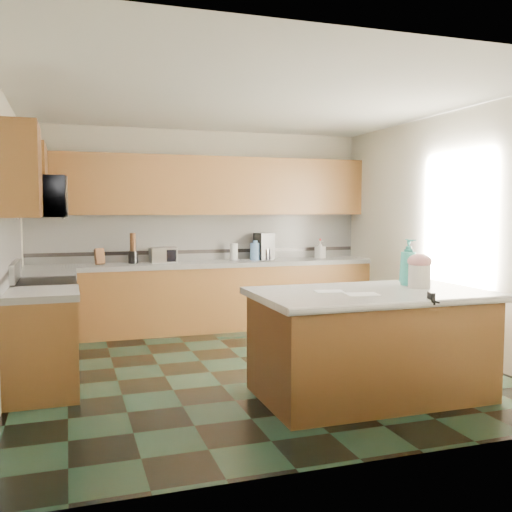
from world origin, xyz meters
name	(u,v)px	position (x,y,z in m)	size (l,w,h in m)	color
floor	(253,368)	(0.00, 0.00, 0.00)	(4.60, 4.60, 0.00)	black
ceiling	(253,99)	(0.00, 0.00, 2.70)	(4.60, 4.60, 0.00)	white
wall_back	(201,229)	(0.00, 2.32, 1.35)	(4.60, 0.04, 2.70)	beige
wall_front	(369,252)	(0.00, -2.32, 1.35)	(4.60, 0.04, 2.70)	beige
wall_left	(1,240)	(-2.32, 0.00, 1.35)	(0.04, 4.60, 2.70)	beige
wall_right	(448,233)	(2.32, 0.00, 1.35)	(0.04, 4.60, 2.70)	beige
back_base_cab	(207,298)	(0.00, 2.00, 0.43)	(4.60, 0.60, 0.86)	black
back_countertop	(207,264)	(0.00, 2.00, 0.89)	(4.60, 0.64, 0.06)	white
back_upper_cab	(204,186)	(0.00, 2.13, 1.94)	(4.60, 0.33, 0.78)	black
back_backsplash	(202,237)	(0.00, 2.29, 1.24)	(4.60, 0.02, 0.63)	silver
back_accent_band	(202,251)	(0.00, 2.28, 1.04)	(4.60, 0.01, 0.05)	black
left_base_cab_rear	(48,316)	(-2.00, 1.29, 0.43)	(0.60, 0.82, 0.86)	black
left_counter_rear	(46,275)	(-2.00, 1.29, 0.89)	(0.64, 0.82, 0.06)	white
left_base_cab_front	(42,347)	(-2.00, -0.24, 0.43)	(0.60, 0.72, 0.86)	black
left_counter_front	(40,294)	(-2.00, -0.24, 0.89)	(0.64, 0.72, 0.06)	white
left_backsplash	(11,249)	(-2.29, 0.55, 1.24)	(0.02, 2.30, 0.63)	silver
left_accent_band	(12,269)	(-2.28, 0.55, 1.04)	(0.01, 2.30, 0.05)	black
left_upper_cab_rear	(31,181)	(-2.13, 1.42, 1.94)	(0.33, 1.09, 0.78)	black
left_upper_cab_front	(19,171)	(-2.13, -0.24, 1.94)	(0.33, 0.72, 0.78)	black
range_body	(45,329)	(-2.00, 0.50, 0.44)	(0.60, 0.76, 0.88)	#B7B7BC
range_oven_door	(76,331)	(-1.71, 0.50, 0.40)	(0.02, 0.68, 0.55)	black
range_cooktop	(44,283)	(-2.00, 0.50, 0.90)	(0.62, 0.78, 0.04)	black
range_handle	(78,293)	(-1.68, 0.50, 0.78)	(0.02, 0.02, 0.66)	#B7B7BC
range_backguard	(15,271)	(-2.26, 0.50, 1.02)	(0.06, 0.76, 0.18)	#B7B7BC
microwave	(41,198)	(-2.00, 0.50, 1.73)	(0.73, 0.50, 0.41)	#B7B7BC
island_base	(370,347)	(0.69, -1.14, 0.43)	(1.89, 1.08, 0.86)	black
island_top	(370,294)	(0.69, -1.14, 0.89)	(1.99, 1.18, 0.06)	white
island_bullnose	(410,305)	(0.69, -1.73, 0.89)	(0.06, 0.06, 1.99)	white
treat_jar	(419,276)	(1.21, -1.10, 1.02)	(0.20, 0.20, 0.20)	white
treat_jar_lid	(420,261)	(1.21, -1.10, 1.16)	(0.22, 0.22, 0.13)	#D78C8D
treat_jar_knob	(420,256)	(1.21, -1.10, 1.20)	(0.02, 0.02, 0.07)	tan
treat_jar_knob_end_l	(416,256)	(1.17, -1.10, 1.20)	(0.04, 0.04, 0.04)	tan
treat_jar_knob_end_r	(423,256)	(1.24, -1.10, 1.20)	(0.04, 0.04, 0.04)	tan
soap_bottle_island	(408,262)	(1.21, -0.91, 1.13)	(0.16, 0.16, 0.43)	teal
paper_sheet_a	(362,294)	(0.52, -1.30, 0.92)	(0.27, 0.20, 0.00)	white
paper_sheet_b	(329,291)	(0.34, -1.06, 0.92)	(0.24, 0.18, 0.00)	white
clamp_body	(431,298)	(0.90, -1.71, 0.93)	(0.03, 0.10, 0.09)	black
clamp_handle	(436,302)	(0.90, -1.77, 0.91)	(0.02, 0.02, 0.07)	black
knife_block	(99,257)	(-1.39, 2.05, 1.02)	(0.11, 0.09, 0.20)	#472814
utensil_crock	(133,257)	(-0.96, 2.08, 1.00)	(0.13, 0.13, 0.16)	black
utensil_bundle	(133,242)	(-0.96, 2.08, 1.20)	(0.07, 0.07, 0.24)	#472814
toaster_oven	(163,255)	(-0.58, 2.05, 1.02)	(0.34, 0.23, 0.20)	#B7B7BC
toaster_oven_door	(165,256)	(-0.58, 1.94, 1.02)	(0.30, 0.01, 0.16)	black
paper_towel	(234,252)	(0.41, 2.10, 1.04)	(0.10, 0.10, 0.23)	white
paper_towel_base	(234,260)	(0.41, 2.10, 0.93)	(0.16, 0.16, 0.01)	#B7B7BC
water_jug	(255,251)	(0.71, 2.06, 1.04)	(0.15, 0.15, 0.24)	#5B8AC9
water_jug_neck	(255,242)	(0.71, 2.06, 1.18)	(0.07, 0.07, 0.03)	#5B8AC9
coffee_maker	(264,246)	(0.84, 2.08, 1.11)	(0.22, 0.24, 0.37)	black
coffee_carafe	(265,254)	(0.84, 2.03, 1.00)	(0.15, 0.15, 0.15)	black
soap_bottle_back	(320,249)	(1.69, 2.05, 1.05)	(0.11, 0.12, 0.25)	white
soap_back_cap	(320,240)	(1.69, 2.05, 1.19)	(0.02, 0.02, 0.03)	red
window_light_proxy	(457,220)	(2.29, -0.20, 1.50)	(0.02, 1.40, 1.10)	white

